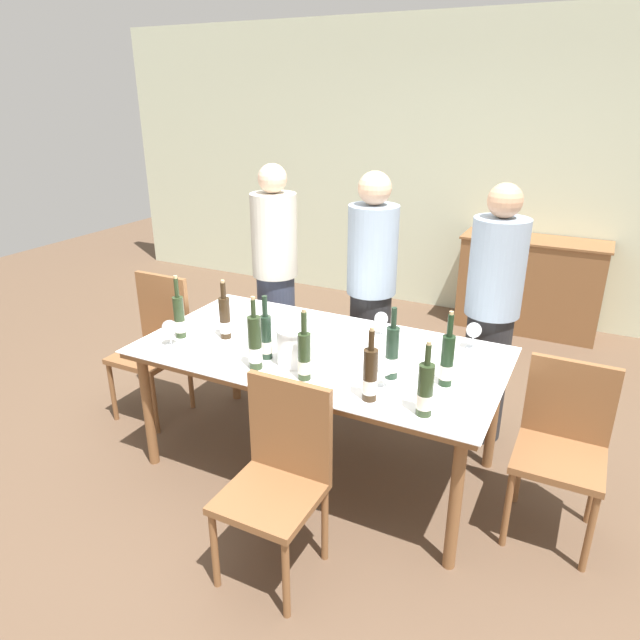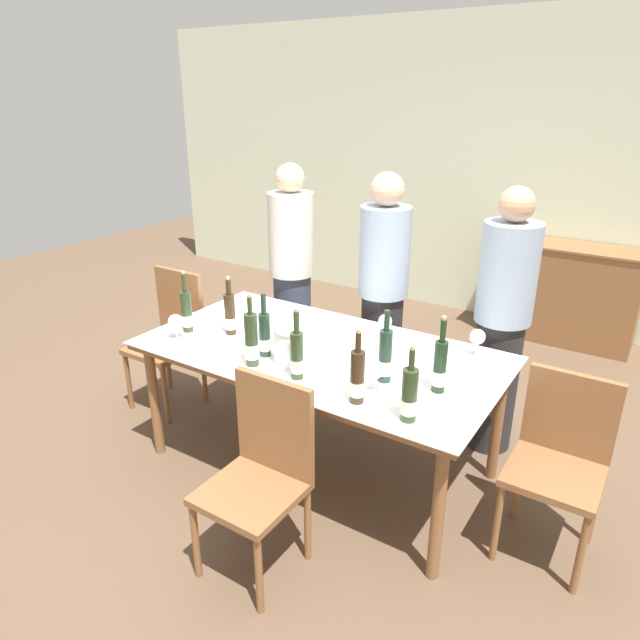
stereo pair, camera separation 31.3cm
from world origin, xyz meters
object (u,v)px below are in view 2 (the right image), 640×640
(wine_glass_0, at_px, (478,338))
(person_guest_left, at_px, (383,298))
(dining_table, at_px, (320,359))
(person_guest_right, at_px, (501,325))
(sideboard_cabinet, at_px, (562,293))
(wine_bottle_7, at_px, (409,396))
(chair_left_end, at_px, (172,331))
(wine_bottle_3, at_px, (230,315))
(wine_glass_3, at_px, (375,371))
(wine_bottle_5, at_px, (357,378))
(wine_bottle_8, at_px, (385,357))
(wine_bottle_2, at_px, (440,367))
(person_host, at_px, (292,277))
(wine_bottle_4, at_px, (265,335))
(wine_bottle_0, at_px, (187,312))
(wine_glass_1, at_px, (385,322))
(chair_near_front, at_px, (262,466))
(wine_bottle_6, at_px, (297,355))
(chair_right_end, at_px, (560,453))
(wine_glass_2, at_px, (175,322))
(ice_bucket, at_px, (292,344))
(wine_bottle_1, at_px, (251,341))

(wine_glass_0, relative_size, person_guest_left, 0.09)
(dining_table, xyz_separation_m, person_guest_right, (0.79, 0.77, 0.12))
(sideboard_cabinet, distance_m, wine_glass_0, 2.42)
(wine_bottle_7, bearing_deg, chair_left_end, 166.28)
(wine_glass_0, xyz_separation_m, person_guest_right, (0.03, 0.37, -0.05))
(wine_glass_0, height_order, person_guest_left, person_guest_left)
(wine_bottle_3, bearing_deg, wine_glass_3, -8.41)
(wine_bottle_3, bearing_deg, wine_bottle_5, -15.83)
(wine_bottle_7, bearing_deg, wine_bottle_8, 133.35)
(wine_bottle_2, xyz_separation_m, person_host, (-1.53, 0.92, -0.07))
(wine_bottle_4, bearing_deg, wine_bottle_0, 178.54)
(wine_bottle_5, xyz_separation_m, wine_glass_0, (0.30, 0.79, -0.02))
(wine_bottle_7, bearing_deg, wine_bottle_5, 176.97)
(wine_bottle_2, xyz_separation_m, wine_glass_3, (-0.26, -0.17, -0.02))
(wine_glass_1, height_order, chair_near_front, chair_near_front)
(wine_bottle_2, bearing_deg, sideboard_cabinet, 89.08)
(wine_glass_3, bearing_deg, chair_near_front, -120.48)
(sideboard_cabinet, xyz_separation_m, wine_bottle_2, (-0.05, -2.87, 0.46))
(wine_bottle_4, height_order, chair_left_end, wine_bottle_4)
(person_guest_right, bearing_deg, person_guest_left, 178.75)
(wine_bottle_8, distance_m, chair_near_front, 0.79)
(wine_bottle_0, height_order, wine_bottle_6, wine_bottle_0)
(wine_bottle_2, distance_m, chair_left_end, 2.08)
(wine_bottle_0, relative_size, person_guest_right, 0.23)
(dining_table, height_order, chair_near_front, chair_near_front)
(wine_bottle_4, height_order, wine_bottle_6, wine_bottle_6)
(wine_bottle_2, xyz_separation_m, chair_near_front, (-0.56, -0.68, -0.38))
(chair_near_front, bearing_deg, person_host, 121.20)
(sideboard_cabinet, relative_size, wine_bottle_5, 3.48)
(dining_table, height_order, chair_right_end, chair_right_end)
(person_host, bearing_deg, person_guest_left, -3.06)
(wine_bottle_8, relative_size, wine_glass_3, 2.45)
(wine_bottle_0, distance_m, wine_glass_0, 1.69)
(wine_bottle_6, distance_m, wine_glass_1, 0.70)
(chair_near_front, bearing_deg, wine_bottle_7, 33.22)
(wine_bottle_8, height_order, person_guest_left, person_guest_left)
(wine_glass_3, bearing_deg, wine_glass_2, -176.75)
(ice_bucket, relative_size, wine_bottle_4, 0.57)
(ice_bucket, xyz_separation_m, wine_bottle_7, (0.77, -0.20, 0.01))
(wine_glass_1, bearing_deg, person_host, 154.17)
(dining_table, xyz_separation_m, wine_bottle_6, (0.09, -0.35, 0.19))
(chair_near_front, bearing_deg, person_guest_left, 97.06)
(wine_glass_2, bearing_deg, wine_bottle_0, 101.35)
(wine_bottle_3, relative_size, wine_bottle_6, 0.95)
(chair_left_end, height_order, person_guest_left, person_guest_left)
(wine_bottle_1, relative_size, wine_bottle_6, 1.06)
(wine_bottle_8, height_order, chair_near_front, wine_bottle_8)
(wine_glass_0, xyz_separation_m, person_guest_left, (-0.77, 0.39, -0.04))
(wine_bottle_3, relative_size, wine_glass_1, 2.39)
(wine_bottle_7, relative_size, person_host, 0.22)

